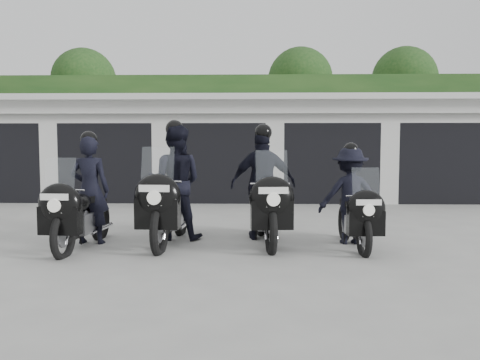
{
  "coord_description": "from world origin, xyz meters",
  "views": [
    {
      "loc": [
        0.98,
        -8.37,
        1.68
      ],
      "look_at": [
        0.75,
        0.1,
        1.05
      ],
      "focal_mm": 38.0,
      "sensor_mm": 36.0,
      "label": 1
    }
  ],
  "objects_px": {
    "police_bike_c": "(264,190)",
    "police_bike_d": "(352,200)",
    "police_bike_b": "(172,189)",
    "police_bike_a": "(83,200)"
  },
  "relations": [
    {
      "from": "police_bike_c",
      "to": "police_bike_d",
      "type": "relative_size",
      "value": 1.19
    },
    {
      "from": "police_bike_d",
      "to": "police_bike_b",
      "type": "bearing_deg",
      "value": 172.84
    },
    {
      "from": "police_bike_c",
      "to": "police_bike_d",
      "type": "bearing_deg",
      "value": -16.82
    },
    {
      "from": "police_bike_b",
      "to": "police_bike_a",
      "type": "bearing_deg",
      "value": -155.84
    },
    {
      "from": "police_bike_a",
      "to": "police_bike_c",
      "type": "relative_size",
      "value": 0.94
    },
    {
      "from": "police_bike_b",
      "to": "police_bike_d",
      "type": "xyz_separation_m",
      "value": [
        2.98,
        -0.24,
        -0.16
      ]
    },
    {
      "from": "police_bike_c",
      "to": "police_bike_d",
      "type": "distance_m",
      "value": 1.46
    },
    {
      "from": "police_bike_b",
      "to": "police_bike_d",
      "type": "distance_m",
      "value": 2.99
    },
    {
      "from": "police_bike_a",
      "to": "police_bike_d",
      "type": "bearing_deg",
      "value": 7.4
    },
    {
      "from": "police_bike_b",
      "to": "police_bike_d",
      "type": "relative_size",
      "value": 1.23
    }
  ]
}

